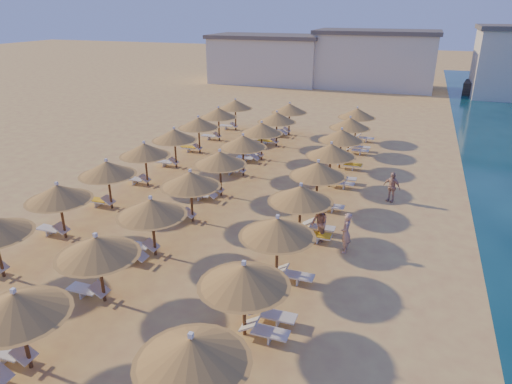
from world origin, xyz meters
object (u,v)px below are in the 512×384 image
at_px(beachgoer_c, 392,187).
at_px(beachgoer_a, 346,233).
at_px(parasol_row_east, 310,181).
at_px(beachgoer_b, 319,223).
at_px(parasol_row_west, 206,169).

bearing_deg(beachgoer_c, beachgoer_a, -77.55).
bearing_deg(parasol_row_east, beachgoer_a, -45.46).
xyz_separation_m(parasol_row_east, beachgoer_a, (2.20, -2.24, -1.31)).
bearing_deg(beachgoer_b, beachgoer_a, 31.96).
bearing_deg(beachgoer_c, beachgoer_b, -89.90).
bearing_deg(beachgoer_a, beachgoer_b, -119.16).
distance_m(parasol_row_west, beachgoer_a, 8.16).
bearing_deg(beachgoer_b, beachgoer_c, 120.20).
height_order(beachgoer_a, beachgoer_c, beachgoer_a).
height_order(parasol_row_east, beachgoer_c, parasol_row_east).
distance_m(parasol_row_west, beachgoer_c, 10.22).
relative_size(beachgoer_a, beachgoer_b, 1.02).
distance_m(beachgoer_a, beachgoer_c, 6.66).
bearing_deg(beachgoer_c, parasol_row_west, -130.06).
relative_size(parasol_row_east, beachgoer_c, 20.52).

